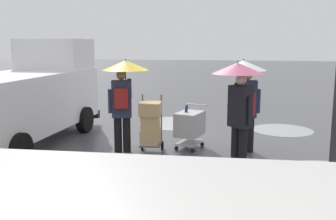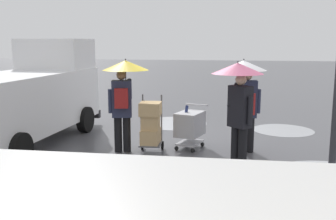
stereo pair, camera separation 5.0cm
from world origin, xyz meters
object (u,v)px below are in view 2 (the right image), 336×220
(shopping_cart_vendor, at_px, (190,125))
(pedestrian_white_side, at_px, (245,84))
(cargo_van_parked_right, at_px, (25,96))
(pedestrian_black_side, at_px, (239,90))
(hand_dolly_boxes, at_px, (151,124))
(pedestrian_pink_side, at_px, (124,84))

(shopping_cart_vendor, bearing_deg, pedestrian_white_side, 177.82)
(cargo_van_parked_right, bearing_deg, pedestrian_black_side, 169.49)
(hand_dolly_boxes, bearing_deg, cargo_van_parked_right, -6.86)
(pedestrian_black_side, height_order, pedestrian_white_side, same)
(hand_dolly_boxes, bearing_deg, pedestrian_pink_side, 0.92)
(pedestrian_white_side, bearing_deg, pedestrian_pink_side, 10.49)
(pedestrian_white_side, bearing_deg, cargo_van_parked_right, 0.97)
(hand_dolly_boxes, bearing_deg, pedestrian_black_side, 163.52)
(shopping_cart_vendor, bearing_deg, pedestrian_black_side, 135.25)
(shopping_cart_vendor, height_order, pedestrian_white_side, pedestrian_white_side)
(shopping_cart_vendor, distance_m, pedestrian_black_side, 1.88)
(shopping_cart_vendor, relative_size, hand_dolly_boxes, 0.79)
(cargo_van_parked_right, bearing_deg, pedestrian_white_side, -179.03)
(cargo_van_parked_right, bearing_deg, shopping_cart_vendor, -178.08)
(shopping_cart_vendor, bearing_deg, cargo_van_parked_right, 1.92)
(shopping_cart_vendor, xyz_separation_m, pedestrian_pink_side, (1.44, 0.55, 1.00))
(shopping_cart_vendor, bearing_deg, hand_dolly_boxes, 32.88)
(cargo_van_parked_right, distance_m, shopping_cart_vendor, 4.19)
(shopping_cart_vendor, height_order, hand_dolly_boxes, hand_dolly_boxes)
(pedestrian_black_side, bearing_deg, pedestrian_pink_side, -12.49)
(cargo_van_parked_right, xyz_separation_m, shopping_cart_vendor, (-4.14, -0.14, -0.61))
(cargo_van_parked_right, distance_m, pedestrian_white_side, 5.41)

